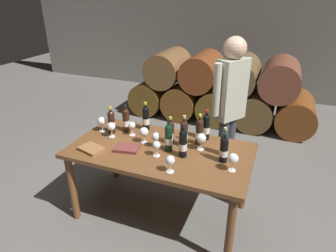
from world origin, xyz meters
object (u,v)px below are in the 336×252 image
(dining_table, at_px, (160,157))
(wine_glass_6, at_px, (201,139))
(wine_glass_5, at_px, (144,132))
(tasting_notebook, at_px, (91,149))
(wine_bottle_2, at_px, (146,118))
(wine_bottle_7, at_px, (183,143))
(wine_bottle_1, at_px, (206,127))
(wine_glass_7, at_px, (156,146))
(wine_bottle_9, at_px, (170,132))
(wine_bottle_5, at_px, (111,122))
(wine_bottle_0, at_px, (184,133))
(wine_glass_2, at_px, (111,127))
(wine_bottle_10, at_px, (126,120))
(wine_bottle_4, at_px, (224,149))
(wine_bottle_8, at_px, (224,143))
(wine_bottle_3, at_px, (199,132))
(leather_ledger, at_px, (127,148))
(wine_glass_4, at_px, (233,159))
(wine_glass_1, at_px, (102,121))
(wine_glass_0, at_px, (170,161))
(sommelier_presenting, at_px, (230,101))
(wine_bottle_6, at_px, (169,137))
(wine_glass_8, at_px, (132,126))
(wine_glass_3, at_px, (156,137))

(dining_table, xyz_separation_m, wine_glass_6, (0.36, 0.13, 0.21))
(wine_glass_5, bearing_deg, tasting_notebook, -141.24)
(wine_bottle_2, relative_size, wine_bottle_7, 0.99)
(wine_bottle_1, xyz_separation_m, wine_glass_7, (-0.32, -0.49, -0.03))
(wine_bottle_9, bearing_deg, wine_glass_5, -161.46)
(wine_bottle_5, bearing_deg, wine_bottle_0, 0.32)
(wine_glass_5, distance_m, tasting_notebook, 0.52)
(wine_glass_2, relative_size, wine_glass_5, 0.98)
(wine_glass_6, bearing_deg, wine_bottle_10, 173.65)
(wine_bottle_9, bearing_deg, wine_bottle_5, -179.75)
(wine_bottle_4, xyz_separation_m, wine_glass_6, (-0.24, 0.13, -0.00))
(wine_bottle_8, bearing_deg, wine_bottle_5, 179.12)
(wine_bottle_3, distance_m, tasting_notebook, 1.03)
(wine_bottle_3, distance_m, wine_bottle_4, 0.36)
(dining_table, relative_size, wine_bottle_0, 5.43)
(wine_glass_7, relative_size, leather_ledger, 0.67)
(wine_bottle_5, height_order, wine_glass_4, wine_bottle_5)
(wine_bottle_9, distance_m, wine_glass_1, 0.76)
(wine_bottle_10, distance_m, wine_glass_6, 0.84)
(wine_bottle_1, bearing_deg, wine_glass_0, -99.76)
(wine_bottle_3, bearing_deg, wine_bottle_9, -162.11)
(wine_bottle_8, relative_size, wine_glass_5, 1.67)
(wine_glass_7, bearing_deg, wine_glass_5, 138.88)
(sommelier_presenting, bearing_deg, dining_table, -123.18)
(dining_table, bearing_deg, wine_bottle_7, -11.31)
(wine_glass_1, relative_size, wine_glass_7, 1.09)
(wine_bottle_1, height_order, wine_glass_2, wine_bottle_1)
(wine_bottle_4, xyz_separation_m, wine_bottle_10, (-1.07, 0.22, 0.01))
(dining_table, distance_m, wine_bottle_6, 0.24)
(wine_bottle_5, bearing_deg, wine_glass_2, -60.01)
(leather_ledger, bearing_deg, dining_table, 12.65)
(wine_glass_8, bearing_deg, leather_ledger, -71.85)
(wine_bottle_9, height_order, wine_glass_5, wine_bottle_9)
(sommelier_presenting, bearing_deg, wine_glass_3, -126.04)
(dining_table, bearing_deg, wine_bottle_1, 46.01)
(wine_glass_0, bearing_deg, wine_bottle_1, 80.24)
(wine_bottle_4, relative_size, wine_glass_6, 1.65)
(wine_bottle_4, distance_m, wine_glass_5, 0.79)
(wine_bottle_7, relative_size, wine_bottle_10, 1.06)
(wine_glass_4, bearing_deg, wine_bottle_10, 164.01)
(wine_bottle_1, height_order, wine_bottle_2, wine_bottle_1)
(wine_bottle_9, relative_size, wine_glass_6, 1.69)
(wine_bottle_9, relative_size, wine_glass_5, 1.72)
(wine_glass_2, relative_size, wine_glass_3, 1.02)
(wine_bottle_9, bearing_deg, wine_bottle_1, 36.45)
(wine_glass_7, bearing_deg, wine_bottle_3, 50.59)
(wine_bottle_7, xyz_separation_m, tasting_notebook, (-0.83, -0.21, -0.12))
(wine_bottle_2, distance_m, wine_glass_0, 0.84)
(wine_glass_2, relative_size, tasting_notebook, 0.72)
(wine_glass_1, height_order, tasting_notebook, wine_glass_1)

